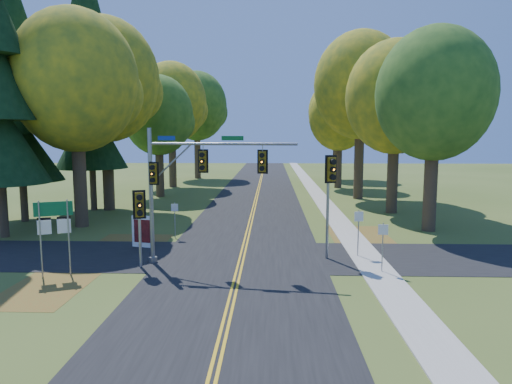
{
  "coord_description": "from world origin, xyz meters",
  "views": [
    {
      "loc": [
        1.45,
        -20.25,
        6.04
      ],
      "look_at": [
        0.68,
        2.61,
        3.2
      ],
      "focal_mm": 32.0,
      "sensor_mm": 36.0,
      "label": 1
    }
  ],
  "objects_px": {
    "east_signal_pole": "(330,181)",
    "info_kiosk": "(143,232)",
    "traffic_mast": "(186,178)",
    "route_sign_cluster": "(54,223)"
  },
  "relations": [
    {
      "from": "route_sign_cluster",
      "to": "traffic_mast",
      "type": "bearing_deg",
      "value": -3.29
    },
    {
      "from": "traffic_mast",
      "to": "east_signal_pole",
      "type": "height_order",
      "value": "traffic_mast"
    },
    {
      "from": "east_signal_pole",
      "to": "info_kiosk",
      "type": "distance_m",
      "value": 10.45
    },
    {
      "from": "traffic_mast",
      "to": "info_kiosk",
      "type": "bearing_deg",
      "value": 140.35
    },
    {
      "from": "traffic_mast",
      "to": "east_signal_pole",
      "type": "bearing_deg",
      "value": 16.19
    },
    {
      "from": "traffic_mast",
      "to": "info_kiosk",
      "type": "relative_size",
      "value": 4.05
    },
    {
      "from": "east_signal_pole",
      "to": "route_sign_cluster",
      "type": "xyz_separation_m",
      "value": [
        -12.1,
        -2.99,
        -1.54
      ]
    },
    {
      "from": "traffic_mast",
      "to": "route_sign_cluster",
      "type": "distance_m",
      "value": 5.96
    },
    {
      "from": "east_signal_pole",
      "to": "info_kiosk",
      "type": "xyz_separation_m",
      "value": [
        -9.77,
        2.17,
        -3.02
      ]
    },
    {
      "from": "info_kiosk",
      "to": "route_sign_cluster",
      "type": "bearing_deg",
      "value": -99.49
    }
  ]
}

